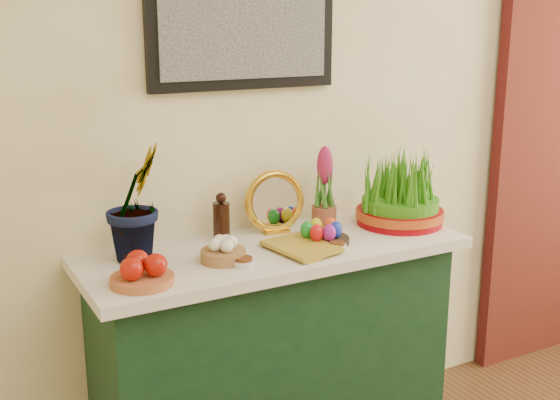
# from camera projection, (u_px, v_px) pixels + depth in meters

# --- Properties ---
(sideboard) EXTENTS (1.30, 0.45, 0.85)m
(sideboard) POSITION_uv_depth(u_px,v_px,m) (274.00, 362.00, 2.65)
(sideboard) COLOR #153A1D
(sideboard) RESTS_ON ground
(tablecloth) EXTENTS (1.40, 0.55, 0.04)m
(tablecloth) POSITION_uv_depth(u_px,v_px,m) (273.00, 250.00, 2.54)
(tablecloth) COLOR silver
(tablecloth) RESTS_ON sideboard
(hyacinth_green) EXTENTS (0.35, 0.34, 0.53)m
(hyacinth_green) POSITION_uv_depth(u_px,v_px,m) (135.00, 183.00, 2.33)
(hyacinth_green) COLOR #377826
(hyacinth_green) RESTS_ON tablecloth
(apple_bowl) EXTENTS (0.20, 0.20, 0.10)m
(apple_bowl) POSITION_uv_depth(u_px,v_px,m) (142.00, 271.00, 2.15)
(apple_bowl) COLOR #AE5C32
(apple_bowl) RESTS_ON tablecloth
(garlic_basket) EXTENTS (0.19, 0.19, 0.09)m
(garlic_basket) POSITION_uv_depth(u_px,v_px,m) (223.00, 251.00, 2.36)
(garlic_basket) COLOR #A47542
(garlic_basket) RESTS_ON tablecloth
(vinegar_cruet) EXTENTS (0.06, 0.06, 0.18)m
(vinegar_cruet) POSITION_uv_depth(u_px,v_px,m) (221.00, 219.00, 2.57)
(vinegar_cruet) COLOR black
(vinegar_cruet) RESTS_ON tablecloth
(mirror) EXTENTS (0.25, 0.08, 0.24)m
(mirror) POSITION_uv_depth(u_px,v_px,m) (275.00, 203.00, 2.66)
(mirror) COLOR gold
(mirror) RESTS_ON tablecloth
(book) EXTENTS (0.21, 0.27, 0.03)m
(book) POSITION_uv_depth(u_px,v_px,m) (280.00, 252.00, 2.41)
(book) COLOR #AF8E24
(book) RESTS_ON tablecloth
(spice_dish_left) EXTENTS (0.08, 0.08, 0.03)m
(spice_dish_left) POSITION_uv_depth(u_px,v_px,m) (243.00, 262.00, 2.32)
(spice_dish_left) COLOR silver
(spice_dish_left) RESTS_ON tablecloth
(spice_dish_right) EXTENTS (0.07, 0.07, 0.03)m
(spice_dish_right) POSITION_uv_depth(u_px,v_px,m) (337.00, 246.00, 2.49)
(spice_dish_right) COLOR silver
(spice_dish_right) RESTS_ON tablecloth
(egg_plate) EXTENTS (0.24, 0.24, 0.08)m
(egg_plate) POSITION_uv_depth(u_px,v_px,m) (322.00, 235.00, 2.55)
(egg_plate) COLOR black
(egg_plate) RESTS_ON tablecloth
(hyacinth_pink) EXTENTS (0.10, 0.10, 0.32)m
(hyacinth_pink) POSITION_uv_depth(u_px,v_px,m) (324.00, 191.00, 2.73)
(hyacinth_pink) COLOR brown
(hyacinth_pink) RESTS_ON tablecloth
(wheatgrass_sabzeh) EXTENTS (0.35, 0.35, 0.29)m
(wheatgrass_sabzeh) POSITION_uv_depth(u_px,v_px,m) (401.00, 193.00, 2.76)
(wheatgrass_sabzeh) COLOR #94030B
(wheatgrass_sabzeh) RESTS_ON tablecloth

